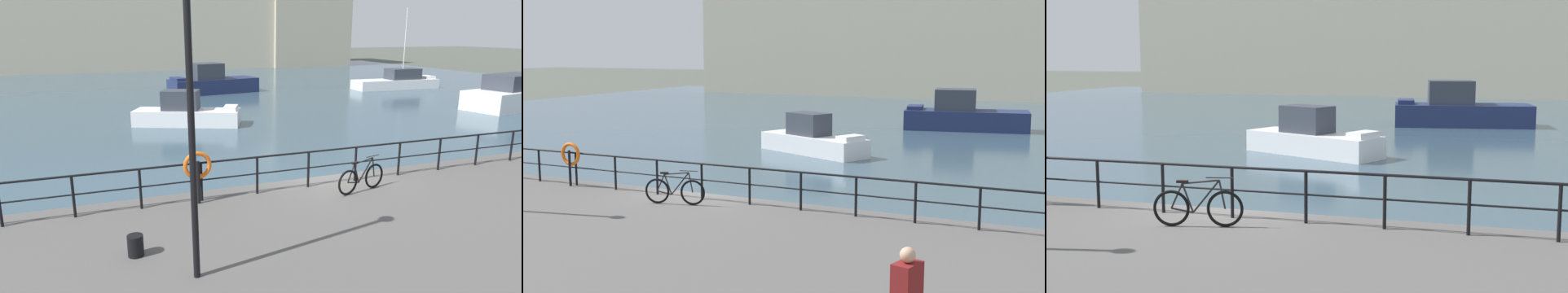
% 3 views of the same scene
% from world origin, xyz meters
% --- Properties ---
extents(ground_plane, '(240.00, 240.00, 0.00)m').
position_xyz_m(ground_plane, '(0.00, 0.00, 0.00)').
color(ground_plane, '#4C5147').
extents(water_basin, '(80.00, 60.00, 0.01)m').
position_xyz_m(water_basin, '(0.00, 30.20, 0.01)').
color(water_basin, '#385160').
rests_on(water_basin, ground_plane).
extents(harbor_building, '(61.85, 13.68, 15.49)m').
position_xyz_m(harbor_building, '(5.57, 55.83, 6.29)').
color(harbor_building, '#C1B79E').
rests_on(harbor_building, ground_plane).
extents(moored_green_narrowboat, '(8.18, 2.49, 7.23)m').
position_xyz_m(moored_green_narrowboat, '(19.94, 22.89, 0.68)').
color(moored_green_narrowboat, white).
rests_on(moored_green_narrowboat, water_basin).
extents(moored_blue_motorboat, '(7.81, 3.83, 2.55)m').
position_xyz_m(moored_blue_motorboat, '(3.02, 25.76, 0.93)').
color(moored_blue_motorboat, navy).
rests_on(moored_blue_motorboat, water_basin).
extents(moored_cabin_cruiser, '(6.10, 4.02, 1.96)m').
position_xyz_m(moored_cabin_cruiser, '(-1.77, 13.00, 0.68)').
color(moored_cabin_cruiser, white).
rests_on(moored_cabin_cruiser, water_basin).
extents(moored_harbor_tender, '(9.25, 4.54, 2.32)m').
position_xyz_m(moored_harbor_tender, '(20.99, 11.05, 0.91)').
color(moored_harbor_tender, white).
rests_on(moored_harbor_tender, water_basin).
extents(quay_railing, '(26.82, 0.07, 1.08)m').
position_xyz_m(quay_railing, '(-0.23, -0.75, 1.48)').
color(quay_railing, black).
rests_on(quay_railing, quay_promenade).
extents(parked_bicycle, '(1.73, 0.49, 0.98)m').
position_xyz_m(parked_bicycle, '(0.21, -1.62, 1.13)').
color(parked_bicycle, black).
rests_on(parked_bicycle, quay_promenade).
extents(mooring_bollard, '(0.32, 0.32, 0.44)m').
position_xyz_m(mooring_bollard, '(-6.13, -3.28, 0.96)').
color(mooring_bollard, black).
rests_on(mooring_bollard, quay_promenade).
extents(life_ring_stand, '(0.75, 0.16, 1.40)m').
position_xyz_m(life_ring_stand, '(-4.28, -0.86, 1.72)').
color(life_ring_stand, black).
rests_on(life_ring_stand, quay_promenade).
extents(quay_lamp_post, '(0.32, 0.32, 5.30)m').
position_xyz_m(quay_lamp_post, '(-5.16, -4.51, 4.07)').
color(quay_lamp_post, black).
rests_on(quay_lamp_post, quay_promenade).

